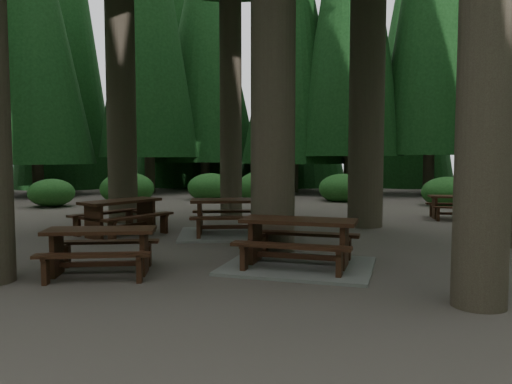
% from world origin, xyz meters
% --- Properties ---
extents(ground, '(80.00, 80.00, 0.00)m').
position_xyz_m(ground, '(0.00, 0.00, 0.00)').
color(ground, '#4B433D').
rests_on(ground, ground).
extents(picnic_table_a, '(2.49, 2.09, 0.81)m').
position_xyz_m(picnic_table_a, '(1.49, -0.94, 0.28)').
color(picnic_table_a, gray).
rests_on(picnic_table_a, ground).
extents(picnic_table_b, '(2.12, 2.32, 0.82)m').
position_xyz_m(picnic_table_b, '(-3.08, 1.39, 0.54)').
color(picnic_table_b, black).
rests_on(picnic_table_b, ground).
extents(picnic_table_c, '(3.00, 2.73, 0.84)m').
position_xyz_m(picnic_table_c, '(-0.52, 1.97, 0.30)').
color(picnic_table_c, gray).
rests_on(picnic_table_c, ground).
extents(picnic_table_d, '(1.68, 1.40, 0.68)m').
position_xyz_m(picnic_table_d, '(4.95, 6.31, 0.45)').
color(picnic_table_d, black).
rests_on(picnic_table_d, ground).
extents(picnic_table_e, '(2.02, 1.82, 0.72)m').
position_xyz_m(picnic_table_e, '(-1.43, -2.18, 0.48)').
color(picnic_table_e, black).
rests_on(picnic_table_e, ground).
extents(shrub_ring, '(23.86, 24.64, 1.49)m').
position_xyz_m(shrub_ring, '(0.70, 0.75, 0.40)').
color(shrub_ring, '#225E20').
rests_on(shrub_ring, ground).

